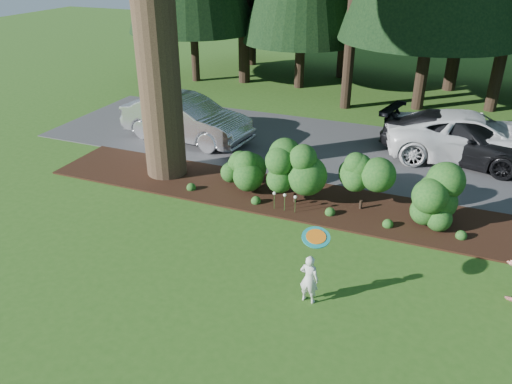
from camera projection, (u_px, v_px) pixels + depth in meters
ground at (262, 261)px, 11.56m from camera, size 80.00×80.00×0.00m
mulch_bed at (304, 200)px, 14.24m from camera, size 16.00×2.50×0.05m
driveway at (340, 149)px, 17.76m from camera, size 22.00×6.00×0.03m
shrub_row at (331, 181)px, 13.53m from camera, size 6.53×1.60×1.61m
lily_cluster at (285, 196)px, 13.42m from camera, size 0.69×0.09×0.57m
car_silver_wagon at (186, 119)px, 18.24m from camera, size 5.09×2.25×1.62m
car_white_suv at (472, 137)px, 16.66m from camera, size 5.94×3.54×1.55m
car_dark_suv at (459, 138)px, 16.60m from camera, size 5.47×3.19×1.49m
child at (309, 279)px, 10.02m from camera, size 0.42×0.30×1.09m
frisbee at (316, 237)px, 9.44m from camera, size 0.56×0.53×0.23m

